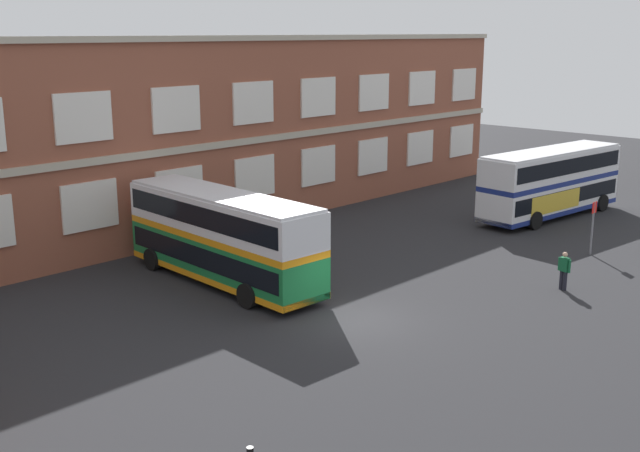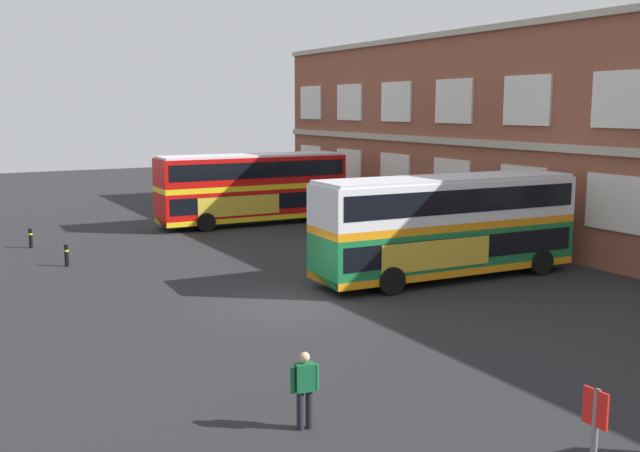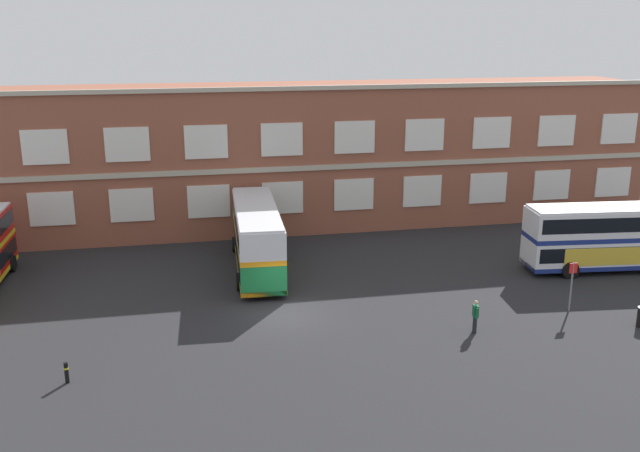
% 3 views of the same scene
% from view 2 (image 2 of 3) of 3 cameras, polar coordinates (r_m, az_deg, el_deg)
% --- Properties ---
extents(ground_plane, '(120.00, 120.00, 0.00)m').
position_cam_2_polar(ground_plane, '(26.30, 1.32, -5.64)').
color(ground_plane, '#232326').
extents(double_decker_near, '(3.12, 11.07, 4.07)m').
position_cam_2_polar(double_decker_near, '(42.66, -5.28, 3.01)').
color(double_decker_near, red).
rests_on(double_decker_near, ground).
extents(double_decker_middle, '(3.27, 11.11, 4.07)m').
position_cam_2_polar(double_decker_middle, '(29.31, 9.81, 0.07)').
color(double_decker_middle, '#197038').
rests_on(double_decker_middle, ground).
extents(waiting_passenger, '(0.31, 0.64, 1.70)m').
position_cam_2_polar(waiting_passenger, '(15.77, -1.20, -12.44)').
color(waiting_passenger, black).
rests_on(waiting_passenger, ground).
extents(safety_bollard_west, '(0.19, 0.19, 0.95)m').
position_cam_2_polar(safety_bollard_west, '(33.20, -19.15, -2.15)').
color(safety_bollard_west, black).
rests_on(safety_bollard_west, ground).
extents(safety_bollard_east, '(0.19, 0.19, 0.95)m').
position_cam_2_polar(safety_bollard_east, '(38.12, -21.62, -0.87)').
color(safety_bollard_east, black).
rests_on(safety_bollard_east, ground).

